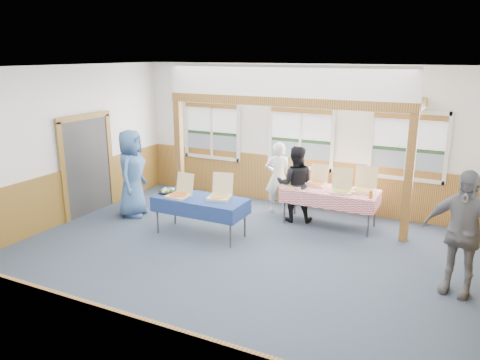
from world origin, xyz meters
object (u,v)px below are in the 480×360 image
at_px(woman_black, 295,184).
at_px(person_grey, 461,233).
at_px(woman_white, 278,178).
at_px(table_left, 200,201).
at_px(table_right, 330,192).
at_px(man_blue, 132,173).

xyz_separation_m(woman_black, person_grey, (3.19, -1.84, 0.14)).
bearing_deg(woman_black, woman_white, -51.89).
height_order(table_left, woman_white, woman_white).
distance_m(table_right, woman_white, 1.27).
bearing_deg(man_blue, table_left, -118.15).
relative_size(table_right, man_blue, 1.04).
relative_size(table_right, person_grey, 1.05).
bearing_deg(table_left, table_right, 49.60).
relative_size(table_right, woman_white, 1.23).
height_order(man_blue, person_grey, man_blue).
height_order(table_left, woman_black, woman_black).
bearing_deg(woman_white, man_blue, 11.72).
bearing_deg(table_right, woman_black, -170.12).
height_order(table_right, person_grey, person_grey).
bearing_deg(person_grey, table_left, -169.03).
height_order(woman_white, man_blue, man_blue).
distance_m(table_left, man_blue, 1.96).
bearing_deg(person_grey, woman_black, 164.13).
distance_m(table_left, woman_black, 2.08).
xyz_separation_m(table_left, person_grey, (4.52, -0.25, 0.24)).
bearing_deg(woman_black, man_blue, 2.45).
bearing_deg(man_blue, woman_white, -77.88).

